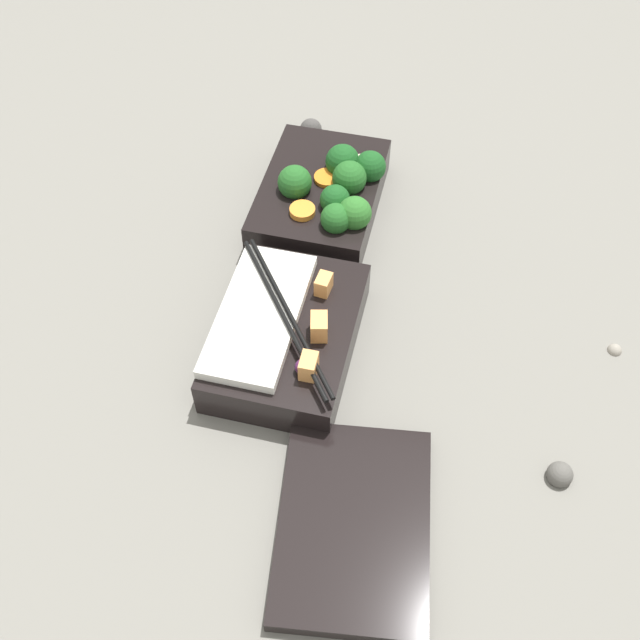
% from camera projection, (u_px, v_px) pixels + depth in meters
% --- Properties ---
extents(ground_plane, '(3.00, 3.00, 0.00)m').
position_uv_depth(ground_plane, '(299.00, 272.00, 0.90)').
color(ground_plane, slate).
extents(bento_tray_vegetable, '(0.21, 0.14, 0.08)m').
position_uv_depth(bento_tray_vegetable, '(328.00, 194.00, 0.94)').
color(bento_tray_vegetable, black).
rests_on(bento_tray_vegetable, ground_plane).
extents(bento_tray_rice, '(0.21, 0.15, 0.07)m').
position_uv_depth(bento_tray_rice, '(285.00, 333.00, 0.81)').
color(bento_tray_rice, black).
rests_on(bento_tray_rice, ground_plane).
extents(bento_lid, '(0.22, 0.17, 0.02)m').
position_uv_depth(bento_lid, '(354.00, 525.00, 0.70)').
color(bento_lid, black).
rests_on(bento_lid, ground_plane).
extents(pebble_0, '(0.02, 0.02, 0.02)m').
position_uv_depth(pebble_0, '(615.00, 349.00, 0.83)').
color(pebble_0, gray).
rests_on(pebble_0, ground_plane).
extents(pebble_1, '(0.03, 0.03, 0.03)m').
position_uv_depth(pebble_1, '(311.00, 130.00, 1.06)').
color(pebble_1, '#474442').
rests_on(pebble_1, ground_plane).
extents(pebble_2, '(0.03, 0.03, 0.03)m').
position_uv_depth(pebble_2, '(560.00, 474.00, 0.73)').
color(pebble_2, '#595651').
rests_on(pebble_2, ground_plane).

